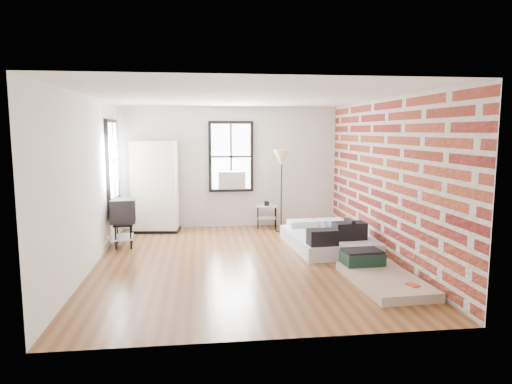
{
  "coord_description": "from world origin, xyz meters",
  "views": [
    {
      "loc": [
        -0.72,
        -7.62,
        2.24
      ],
      "look_at": [
        0.26,
        0.3,
        1.17
      ],
      "focal_mm": 32.0,
      "sensor_mm": 36.0,
      "label": 1
    }
  ],
  "objects": [
    {
      "name": "room_shell",
      "position": [
        0.23,
        0.36,
        1.74
      ],
      "size": [
        5.02,
        6.02,
        2.8
      ],
      "color": "silver",
      "rests_on": "ground"
    },
    {
      "name": "wardrobe",
      "position": [
        -1.72,
        2.65,
        1.01
      ],
      "size": [
        1.08,
        0.69,
        2.02
      ],
      "rotation": [
        0.0,
        0.0,
        -0.1
      ],
      "color": "black",
      "rests_on": "ground"
    },
    {
      "name": "tv_stand",
      "position": [
        -2.21,
        1.36,
        0.66
      ],
      "size": [
        0.52,
        0.7,
        0.93
      ],
      "rotation": [
        0.0,
        0.0,
        0.12
      ],
      "color": "black",
      "rests_on": "ground"
    },
    {
      "name": "mattress_main",
      "position": [
        1.75,
        0.76,
        0.18
      ],
      "size": [
        1.6,
        2.09,
        0.64
      ],
      "rotation": [
        0.0,
        0.0,
        0.07
      ],
      "color": "white",
      "rests_on": "ground"
    },
    {
      "name": "side_table",
      "position": [
        0.81,
        2.72,
        0.41
      ],
      "size": [
        0.51,
        0.42,
        0.62
      ],
      "rotation": [
        0.0,
        0.0,
        -0.11
      ],
      "color": "black",
      "rests_on": "ground"
    },
    {
      "name": "ground",
      "position": [
        0.0,
        0.0,
        0.0
      ],
      "size": [
        6.0,
        6.0,
        0.0
      ],
      "primitive_type": "plane",
      "color": "#593017",
      "rests_on": "ground"
    },
    {
      "name": "floor_lamp",
      "position": [
        1.07,
        2.3,
        1.58
      ],
      "size": [
        0.39,
        0.39,
        1.84
      ],
      "color": "#2E240F",
      "rests_on": "ground"
    },
    {
      "name": "mattress_bare",
      "position": [
        1.92,
        -1.28,
        0.11
      ],
      "size": [
        0.98,
        1.73,
        0.36
      ],
      "rotation": [
        0.0,
        0.0,
        0.06
      ],
      "color": "tan",
      "rests_on": "ground"
    }
  ]
}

